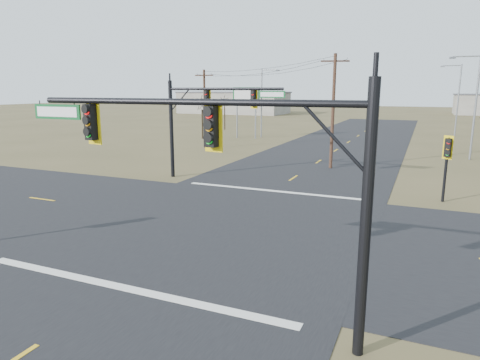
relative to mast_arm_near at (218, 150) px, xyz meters
The scene contains 17 objects.
ground 10.14m from the mast_arm_near, 115.01° to the left, with size 320.00×320.00×0.00m, color brown.
road_ew 10.14m from the mast_arm_near, 115.01° to the left, with size 160.00×14.00×0.02m, color black.
road_ns 10.14m from the mast_arm_near, 115.01° to the left, with size 14.00×160.00×0.02m, color black.
stop_bar_near 6.18m from the mast_arm_near, behind, with size 12.00×0.40×0.01m, color silver.
stop_bar_far 16.72m from the mast_arm_near, 103.57° to the left, with size 12.00×0.40×0.01m, color silver.
mast_arm_near is the anchor object (origin of this frame).
mast_arm_far 19.43m from the mast_arm_near, 118.62° to the left, with size 8.84×0.52×7.07m.
pedestal_signal_ne 18.08m from the mast_arm_near, 69.88° to the left, with size 0.67×0.59×3.91m.
utility_pole_near 25.39m from the mast_arm_near, 94.76° to the left, with size 2.18×0.83×9.24m.
utility_pole_far 36.56m from the mast_arm_near, 118.64° to the left, with size 2.08×0.37×8.52m.
highway_sign 46.33m from the mast_arm_near, 111.72° to the left, with size 3.51×0.81×6.70m.
streetlight_a 36.00m from the mast_arm_near, 75.98° to the left, with size 2.68×0.39×9.56m.
streetlight_b 57.90m from the mast_arm_near, 81.56° to the left, with size 2.73×0.27×9.83m.
streetlight_c 47.46m from the mast_arm_near, 109.02° to the left, with size 2.56×0.36×9.15m.
bare_tree_a 46.07m from the mast_arm_near, 118.96° to the left, with size 2.58×2.58×6.00m.
bare_tree_b 58.60m from the mast_arm_near, 115.32° to the left, with size 2.73×2.73×5.86m.
warehouse_left 107.39m from the mast_arm_near, 114.05° to the left, with size 28.00×14.00×5.50m, color #A19B8E.
Camera 1 is at (8.69, -17.95, 6.44)m, focal length 32.00 mm.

